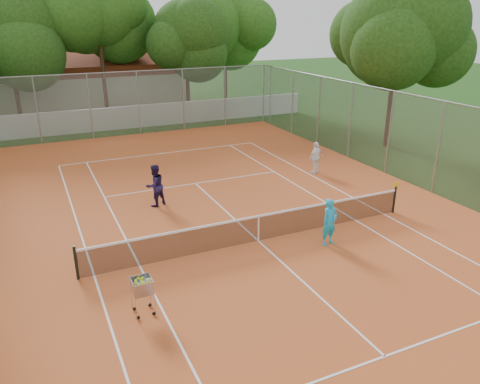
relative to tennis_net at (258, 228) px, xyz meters
name	(u,v)px	position (x,y,z in m)	size (l,w,h in m)	color
ground	(258,241)	(0.00, 0.00, -0.51)	(120.00, 120.00, 0.00)	#163B10
court_pad	(258,241)	(0.00, 0.00, -0.50)	(18.00, 34.00, 0.02)	#C15725
court_lines	(258,241)	(0.00, 0.00, -0.49)	(10.98, 23.78, 0.01)	white
tennis_net	(258,228)	(0.00, 0.00, 0.00)	(11.88, 0.10, 0.98)	black
perimeter_fence	(259,187)	(0.00, 0.00, 1.49)	(18.00, 34.00, 4.00)	slate
boundary_wall	(133,117)	(0.00, 19.00, 0.24)	(26.00, 0.30, 1.50)	white
clubhouse	(81,79)	(-2.00, 29.00, 1.69)	(16.40, 9.00, 4.40)	beige
tropical_trees	(119,49)	(0.00, 22.00, 4.49)	(29.00, 19.00, 10.00)	#16360D
player_near	(330,222)	(2.06, -1.19, 0.32)	(0.59, 0.39, 1.62)	#19A9DA
player_far_left	(155,185)	(-2.34, 4.59, 0.37)	(0.84, 0.65, 1.73)	#201643
player_far_right	(316,158)	(5.87, 5.42, 0.29)	(0.92, 0.38, 1.57)	white
ball_hopper	(143,295)	(-4.58, -2.47, 0.07)	(0.53, 0.53, 1.11)	#AAAAB1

